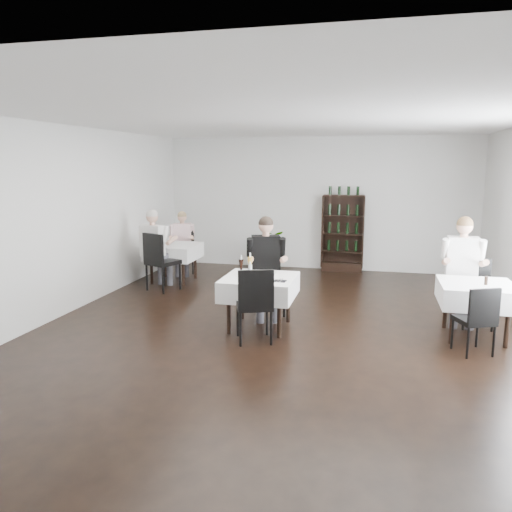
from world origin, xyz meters
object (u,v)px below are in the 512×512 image
at_px(main_table, 260,287).
at_px(potted_tree, 267,249).
at_px(diner_main, 266,259).
at_px(wine_shelf, 343,234).

xyz_separation_m(main_table, potted_tree, (-0.79, 4.13, -0.16)).
bearing_deg(potted_tree, diner_main, -77.99).
height_order(wine_shelf, main_table, wine_shelf).
relative_size(wine_shelf, diner_main, 1.10).
xyz_separation_m(wine_shelf, potted_tree, (-1.69, -0.18, -0.39)).
bearing_deg(main_table, potted_tree, 100.76).
bearing_deg(potted_tree, wine_shelf, 6.24).
bearing_deg(diner_main, wine_shelf, 76.15).
height_order(wine_shelf, potted_tree, wine_shelf).
xyz_separation_m(wine_shelf, diner_main, (-0.93, -3.76, 0.08)).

